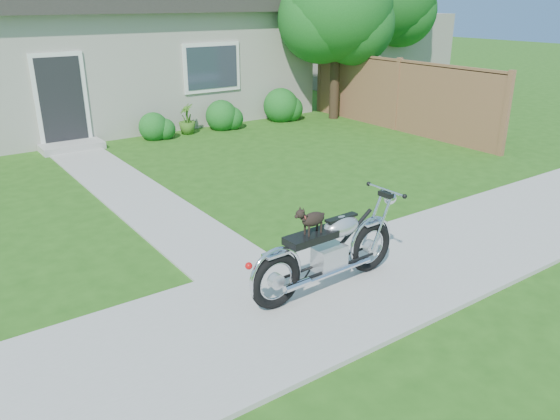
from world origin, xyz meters
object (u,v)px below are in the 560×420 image
object	(u,v)px
fence	(397,95)
house	(82,43)
motorcycle_with_dog	(330,250)
tree_near	(342,11)
potted_plant_right	(187,119)

from	to	relation	value
fence	house	bearing A→B (deg)	135.26
motorcycle_with_dog	tree_near	bearing A→B (deg)	46.50
fence	tree_near	bearing A→B (deg)	97.30
house	tree_near	size ratio (longest dim) A/B	2.68
fence	motorcycle_with_dog	bearing A→B (deg)	-141.34
house	motorcycle_with_dog	size ratio (longest dim) A/B	5.67
house	fence	xyz separation A→B (m)	(6.30, -6.24, -1.22)
fence	tree_near	world-z (taller)	tree_near
fence	tree_near	distance (m)	2.92
motorcycle_with_dog	fence	bearing A→B (deg)	36.73
house	tree_near	distance (m)	7.41
tree_near	fence	bearing A→B (deg)	-82.70
tree_near	motorcycle_with_dog	distance (m)	10.65
house	motorcycle_with_dog	world-z (taller)	house
house	potted_plant_right	distance (m)	4.14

